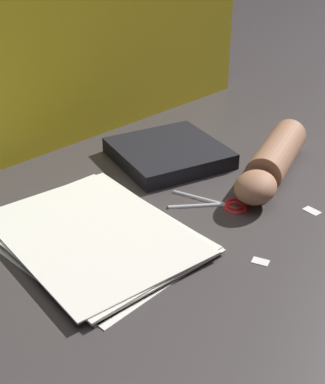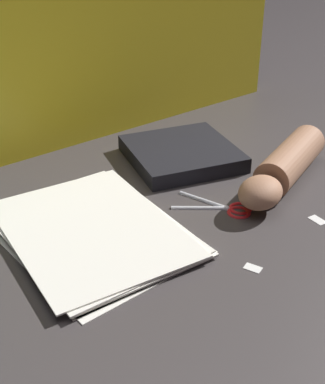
{
  "view_description": "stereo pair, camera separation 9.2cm",
  "coord_description": "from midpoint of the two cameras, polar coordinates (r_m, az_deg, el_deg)",
  "views": [
    {
      "loc": [
        -0.54,
        -0.53,
        0.51
      ],
      "look_at": [
        0.0,
        0.06,
        0.06
      ],
      "focal_mm": 50.0,
      "sensor_mm": 36.0,
      "label": 1
    },
    {
      "loc": [
        -0.47,
        -0.59,
        0.51
      ],
      "look_at": [
        0.0,
        0.06,
        0.06
      ],
      "focal_mm": 50.0,
      "sensor_mm": 36.0,
      "label": 2
    }
  ],
  "objects": [
    {
      "name": "paper_stack",
      "position": [
        0.91,
        -10.1,
        -4.65
      ],
      "size": [
        0.29,
        0.37,
        0.02
      ],
      "color": "white",
      "rests_on": "ground_plane"
    },
    {
      "name": "paper_scrap_near",
      "position": [
        0.86,
        7.4,
        -7.44
      ],
      "size": [
        0.03,
        0.03,
        0.0
      ],
      "color": "white",
      "rests_on": "ground_plane"
    },
    {
      "name": "hand_forearm",
      "position": [
        1.09,
        9.28,
        3.17
      ],
      "size": [
        0.32,
        0.19,
        0.07
      ],
      "color": "#A87556",
      "rests_on": "ground_plane"
    },
    {
      "name": "paper_scrap_mid",
      "position": [
        1.0,
        13.17,
        -2.03
      ],
      "size": [
        0.02,
        0.03,
        0.0
      ],
      "color": "white",
      "rests_on": "ground_plane"
    },
    {
      "name": "backdrop_panel_center",
      "position": [
        1.27,
        -7.87,
        19.26
      ],
      "size": [
        0.86,
        0.05,
        0.59
      ],
      "color": "yellow",
      "rests_on": "ground_plane"
    },
    {
      "name": "scissors",
      "position": [
        1.0,
        3.63,
        -1.23
      ],
      "size": [
        0.14,
        0.15,
        0.01
      ],
      "color": "silver",
      "rests_on": "ground_plane"
    },
    {
      "name": "ground_plane",
      "position": [
        0.91,
        -0.54,
        -4.8
      ],
      "size": [
        6.0,
        6.0,
        0.0
      ],
      "primitive_type": "plane",
      "color": "#3D3838"
    },
    {
      "name": "book_closed",
      "position": [
        1.16,
        -1.62,
        4.12
      ],
      "size": [
        0.27,
        0.27,
        0.03
      ],
      "color": "black",
      "rests_on": "ground_plane"
    }
  ]
}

